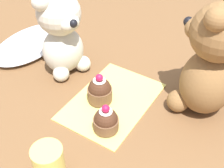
{
  "coord_description": "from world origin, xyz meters",
  "views": [
    {
      "loc": [
        -0.46,
        -0.29,
        0.52
      ],
      "look_at": [
        0.0,
        0.0,
        0.06
      ],
      "focal_mm": 50.0,
      "sensor_mm": 36.0,
      "label": 1
    }
  ],
  "objects_px": {
    "teddy_bear_tan": "(211,62)",
    "juice_glass": "(49,165)",
    "teddy_bear_cream": "(62,33)",
    "cupcake_near_cream_bear": "(100,91)",
    "cupcake_near_tan_bear": "(106,121)"
  },
  "relations": [
    {
      "from": "teddy_bear_tan",
      "to": "juice_glass",
      "type": "distance_m",
      "value": 0.39
    },
    {
      "from": "teddy_bear_cream",
      "to": "juice_glass",
      "type": "relative_size",
      "value": 2.75
    },
    {
      "from": "cupcake_near_cream_bear",
      "to": "cupcake_near_tan_bear",
      "type": "distance_m",
      "value": 0.09
    },
    {
      "from": "teddy_bear_tan",
      "to": "cupcake_near_cream_bear",
      "type": "distance_m",
      "value": 0.26
    },
    {
      "from": "teddy_bear_tan",
      "to": "juice_glass",
      "type": "relative_size",
      "value": 3.25
    },
    {
      "from": "teddy_bear_tan",
      "to": "juice_glass",
      "type": "bearing_deg",
      "value": -20.72
    },
    {
      "from": "teddy_bear_cream",
      "to": "cupcake_near_tan_bear",
      "type": "xyz_separation_m",
      "value": [
        -0.12,
        -0.21,
        -0.09
      ]
    },
    {
      "from": "teddy_bear_cream",
      "to": "juice_glass",
      "type": "distance_m",
      "value": 0.34
    },
    {
      "from": "cupcake_near_cream_bear",
      "to": "teddy_bear_tan",
      "type": "bearing_deg",
      "value": -61.47
    },
    {
      "from": "teddy_bear_cream",
      "to": "teddy_bear_tan",
      "type": "xyz_separation_m",
      "value": [
        0.06,
        -0.35,
        0.01
      ]
    },
    {
      "from": "teddy_bear_cream",
      "to": "teddy_bear_tan",
      "type": "bearing_deg",
      "value": -62.19
    },
    {
      "from": "cupcake_near_tan_bear",
      "to": "juice_glass",
      "type": "xyz_separation_m",
      "value": [
        -0.15,
        0.02,
        0.01
      ]
    },
    {
      "from": "cupcake_near_cream_bear",
      "to": "cupcake_near_tan_bear",
      "type": "relative_size",
      "value": 1.12
    },
    {
      "from": "juice_glass",
      "to": "teddy_bear_cream",
      "type": "bearing_deg",
      "value": 34.11
    },
    {
      "from": "cupcake_near_cream_bear",
      "to": "juice_glass",
      "type": "height_order",
      "value": "juice_glass"
    }
  ]
}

